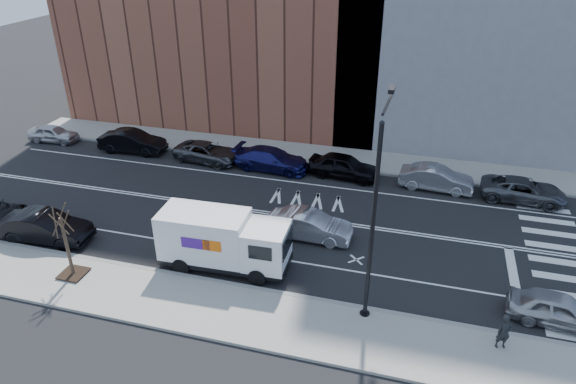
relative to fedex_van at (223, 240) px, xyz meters
The scene contains 21 objects.
ground 5.82m from the fedex_van, 87.12° to the left, with size 120.00×120.00×0.00m, color black.
sidewalk_near 3.53m from the fedex_van, 84.97° to the right, with size 44.00×3.60×0.15m, color gray.
sidewalk_far 14.48m from the fedex_van, 88.88° to the left, with size 44.00×3.60×0.15m, color gray.
curb_near 2.04m from the fedex_van, 78.63° to the right, with size 44.00×0.25×0.17m, color gray.
curb_far 12.69m from the fedex_van, 88.72° to the left, with size 44.00×0.25×0.17m, color gray.
crosswalk 17.29m from the fedex_van, 18.98° to the left, with size 3.00×14.00×0.01m, color white, non-canonical shape.
road_markings 5.81m from the fedex_van, 87.12° to the left, with size 40.00×8.60×0.01m, color white, non-canonical shape.
streetlight 8.20m from the fedex_van, 10.22° to the right, with size 0.44×4.02×9.34m.
street_tree 7.28m from the fedex_van, 157.38° to the right, with size 1.20×1.20×3.75m.
fedex_van is the anchor object (origin of this frame).
far_parked_a 22.25m from the fedex_van, 148.30° to the left, with size 1.56×3.88×1.32m, color #B7B7BC.
far_parked_b 16.60m from the fedex_van, 135.83° to the left, with size 1.72×4.94×1.63m, color black.
far_parked_c 12.95m from the fedex_van, 117.10° to the left, with size 2.24×4.85×1.35m, color #43454A.
far_parked_d 11.48m from the fedex_van, 95.24° to the left, with size 2.13×5.25×1.52m, color navy.
far_parked_e 12.25m from the fedex_van, 71.16° to the left, with size 1.90×4.73×1.61m, color black.
far_parked_f 15.18m from the fedex_van, 48.95° to the left, with size 1.61×4.61×1.52m, color #A9AAAE.
far_parked_g 18.92m from the fedex_van, 36.74° to the left, with size 2.32×5.02×1.40m, color #4B4E53.
driving_sedan 5.12m from the fedex_van, 46.94° to the left, with size 1.61×4.61×1.52m, color silver.
near_parked_rear_a 10.12m from the fedex_van, behind, with size 1.72×4.92×1.62m, color black.
near_parked_front 15.29m from the fedex_van, ahead, with size 1.68×4.19×1.43m, color #AFAFB4.
pedestrian 13.04m from the fedex_van, 10.12° to the right, with size 0.58×0.38×1.59m, color black.
Camera 1 is at (8.41, -24.93, 15.37)m, focal length 32.00 mm.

